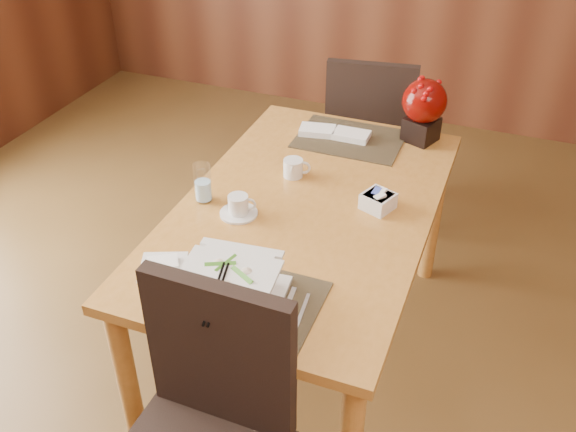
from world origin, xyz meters
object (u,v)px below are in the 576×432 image
at_px(dining_table, 307,227).
at_px(creamer_jug, 293,168).
at_px(water_glass, 203,183).
at_px(berry_decor, 424,107).
at_px(coffee_cup, 238,207).
at_px(sugar_caddy, 378,201).
at_px(bread_plate, 163,267).
at_px(near_chair, 204,429).
at_px(far_chair, 370,133).
at_px(soup_setting, 229,289).

xyz_separation_m(dining_table, creamer_jug, (-0.12, 0.18, 0.13)).
xyz_separation_m(water_glass, berry_decor, (0.65, 0.76, 0.08)).
relative_size(coffee_cup, sugar_caddy, 1.34).
xyz_separation_m(water_glass, bread_plate, (0.06, -0.40, -0.07)).
distance_m(dining_table, berry_decor, 0.76).
xyz_separation_m(coffee_cup, bread_plate, (-0.10, -0.37, -0.03)).
height_order(water_glass, near_chair, near_chair).
relative_size(creamer_jug, berry_decor, 0.36).
bearing_deg(bread_plate, dining_table, 58.68).
relative_size(creamer_jug, far_chair, 0.10).
relative_size(sugar_caddy, bread_plate, 0.70).
height_order(soup_setting, bread_plate, soup_setting).
distance_m(water_glass, sugar_caddy, 0.64).
distance_m(creamer_jug, berry_decor, 0.64).
distance_m(coffee_cup, creamer_jug, 0.33).
xyz_separation_m(water_glass, near_chair, (0.39, -0.78, -0.27)).
bearing_deg(sugar_caddy, near_chair, -103.45).
bearing_deg(sugar_caddy, bread_plate, -133.60).
relative_size(bread_plate, near_chair, 0.15).
height_order(coffee_cup, sugar_caddy, coffee_cup).
bearing_deg(soup_setting, dining_table, 80.84).
xyz_separation_m(sugar_caddy, berry_decor, (0.04, 0.58, 0.13)).
bearing_deg(berry_decor, near_chair, -99.84).
height_order(coffee_cup, creamer_jug, coffee_cup).
height_order(soup_setting, far_chair, far_chair).
bearing_deg(soup_setting, near_chair, -85.70).
bearing_deg(near_chair, water_glass, 117.30).
xyz_separation_m(sugar_caddy, near_chair, (-0.23, -0.96, -0.22)).
relative_size(soup_setting, near_chair, 0.34).
height_order(water_glass, berry_decor, berry_decor).
relative_size(dining_table, bread_plate, 10.23).
bearing_deg(bread_plate, far_chair, 79.49).
bearing_deg(dining_table, water_glass, -164.30).
bearing_deg(creamer_jug, dining_table, -71.61).
height_order(sugar_caddy, far_chair, far_chair).
height_order(dining_table, berry_decor, berry_decor).
distance_m(dining_table, bread_plate, 0.60).
xyz_separation_m(dining_table, sugar_caddy, (0.25, 0.08, 0.13)).
height_order(creamer_jug, bread_plate, creamer_jug).
bearing_deg(coffee_cup, near_chair, -73.04).
bearing_deg(dining_table, near_chair, -88.94).
bearing_deg(water_glass, dining_table, 15.70).
bearing_deg(berry_decor, water_glass, -130.76).
relative_size(creamer_jug, bread_plate, 0.68).
bearing_deg(bread_plate, soup_setting, -15.56).
relative_size(coffee_cup, bread_plate, 0.94).
xyz_separation_m(berry_decor, near_chair, (-0.27, -1.54, -0.35)).
height_order(creamer_jug, far_chair, far_chair).
xyz_separation_m(coffee_cup, far_chair, (0.19, 1.17, -0.24)).
bearing_deg(far_chair, coffee_cup, 72.14).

